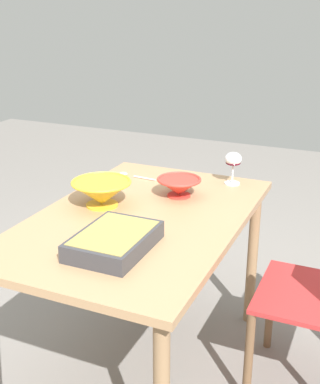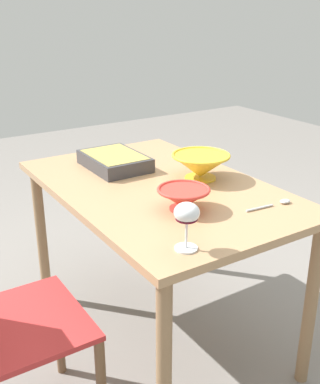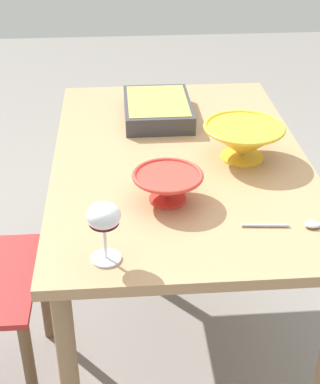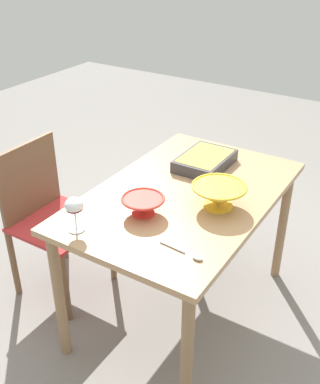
% 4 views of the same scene
% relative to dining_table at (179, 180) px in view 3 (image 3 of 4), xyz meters
% --- Properties ---
extents(ground_plane, '(8.00, 8.00, 0.00)m').
position_rel_dining_table_xyz_m(ground_plane, '(0.00, 0.00, -0.67)').
color(ground_plane, gray).
extents(dining_table, '(1.25, 0.80, 0.76)m').
position_rel_dining_table_xyz_m(dining_table, '(0.00, 0.00, 0.00)').
color(dining_table, tan).
rests_on(dining_table, ground_plane).
extents(wine_glass, '(0.08, 0.08, 0.15)m').
position_rel_dining_table_xyz_m(wine_glass, '(-0.52, 0.23, 0.20)').
color(wine_glass, white).
rests_on(wine_glass, dining_table).
extents(casserole_dish, '(0.33, 0.24, 0.06)m').
position_rel_dining_table_xyz_m(casserole_dish, '(0.30, 0.05, 0.13)').
color(casserole_dish, '#38383D').
rests_on(casserole_dish, dining_table).
extents(mixing_bowl, '(0.20, 0.20, 0.08)m').
position_rel_dining_table_xyz_m(mixing_bowl, '(-0.27, 0.06, 0.14)').
color(mixing_bowl, red).
rests_on(mixing_bowl, dining_table).
extents(small_bowl, '(0.25, 0.25, 0.11)m').
position_rel_dining_table_xyz_m(small_bowl, '(-0.03, -0.19, 0.15)').
color(small_bowl, yellow).
rests_on(small_bowl, dining_table).
extents(serving_spoon, '(0.04, 0.20, 0.01)m').
position_rel_dining_table_xyz_m(serving_spoon, '(-0.42, -0.26, 0.10)').
color(serving_spoon, silver).
rests_on(serving_spoon, dining_table).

